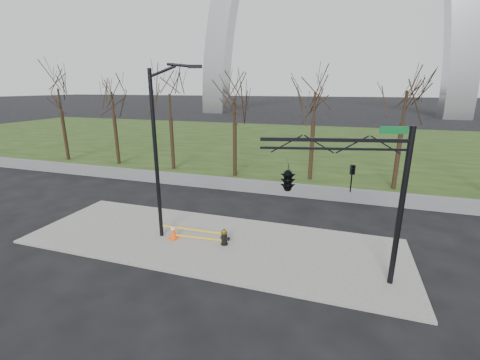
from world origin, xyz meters
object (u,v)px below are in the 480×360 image
(fire_hydrant, at_px, (224,237))
(traffic_signal_mast, at_px, (310,178))
(traffic_cone, at_px, (173,231))
(street_light, at_px, (160,144))

(fire_hydrant, bearing_deg, traffic_signal_mast, -13.09)
(fire_hydrant, bearing_deg, traffic_cone, -165.67)
(traffic_cone, distance_m, traffic_signal_mast, 7.57)
(traffic_cone, height_order, traffic_signal_mast, traffic_signal_mast)
(traffic_signal_mast, bearing_deg, street_light, 153.28)
(street_light, bearing_deg, traffic_cone, -32.01)
(fire_hydrant, height_order, traffic_signal_mast, traffic_signal_mast)
(traffic_cone, bearing_deg, fire_hydrant, 4.23)
(fire_hydrant, height_order, street_light, street_light)
(street_light, bearing_deg, traffic_signal_mast, -26.12)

